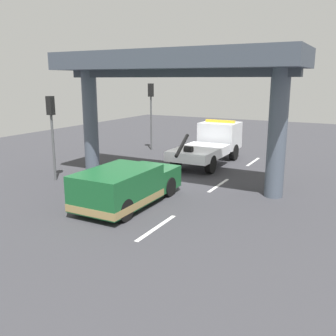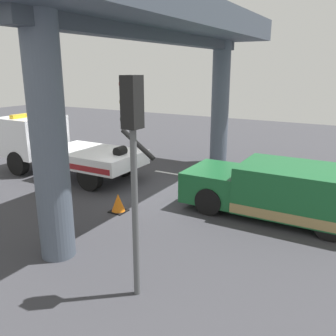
{
  "view_description": "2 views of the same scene",
  "coord_description": "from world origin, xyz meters",
  "px_view_note": "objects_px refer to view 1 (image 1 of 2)",
  "views": [
    {
      "loc": [
        -16.46,
        -8.34,
        4.98
      ],
      "look_at": [
        -1.06,
        -0.08,
        0.83
      ],
      "focal_mm": 40.12,
      "sensor_mm": 36.0,
      "label": 1
    },
    {
      "loc": [
        -6.59,
        10.37,
        4.3
      ],
      "look_at": [
        -0.35,
        -0.52,
        0.79
      ],
      "focal_mm": 38.29,
      "sensor_mm": 36.0,
      "label": 2
    }
  ],
  "objects_px": {
    "traffic_light_far": "(151,102)",
    "traffic_cone_orange": "(139,170)",
    "tow_truck_white": "(212,143)",
    "towed_van_green": "(126,186)",
    "traffic_light_near": "(52,120)"
  },
  "relations": [
    {
      "from": "traffic_light_far",
      "to": "traffic_cone_orange",
      "type": "distance_m",
      "value": 7.99
    },
    {
      "from": "tow_truck_white",
      "to": "traffic_cone_orange",
      "type": "bearing_deg",
      "value": 155.87
    },
    {
      "from": "tow_truck_white",
      "to": "traffic_light_far",
      "type": "distance_m",
      "value": 6.05
    },
    {
      "from": "tow_truck_white",
      "to": "towed_van_green",
      "type": "height_order",
      "value": "tow_truck_white"
    },
    {
      "from": "traffic_light_far",
      "to": "traffic_cone_orange",
      "type": "bearing_deg",
      "value": -154.43
    },
    {
      "from": "tow_truck_white",
      "to": "traffic_light_near",
      "type": "relative_size",
      "value": 1.73
    },
    {
      "from": "tow_truck_white",
      "to": "towed_van_green",
      "type": "xyz_separation_m",
      "value": [
        -9.21,
        -0.0,
        -0.42
      ]
    },
    {
      "from": "towed_van_green",
      "to": "traffic_light_near",
      "type": "relative_size",
      "value": 1.24
    },
    {
      "from": "tow_truck_white",
      "to": "traffic_light_near",
      "type": "bearing_deg",
      "value": 145.27
    },
    {
      "from": "traffic_light_near",
      "to": "traffic_light_far",
      "type": "relative_size",
      "value": 0.89
    },
    {
      "from": "traffic_light_near",
      "to": "traffic_light_far",
      "type": "bearing_deg",
      "value": 0.0
    },
    {
      "from": "towed_van_green",
      "to": "tow_truck_white",
      "type": "bearing_deg",
      "value": 0.01
    },
    {
      "from": "traffic_cone_orange",
      "to": "towed_van_green",
      "type": "bearing_deg",
      "value": -153.66
    },
    {
      "from": "traffic_light_near",
      "to": "tow_truck_white",
      "type": "bearing_deg",
      "value": -34.73
    },
    {
      "from": "tow_truck_white",
      "to": "traffic_cone_orange",
      "type": "distance_m",
      "value": 5.37
    }
  ]
}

